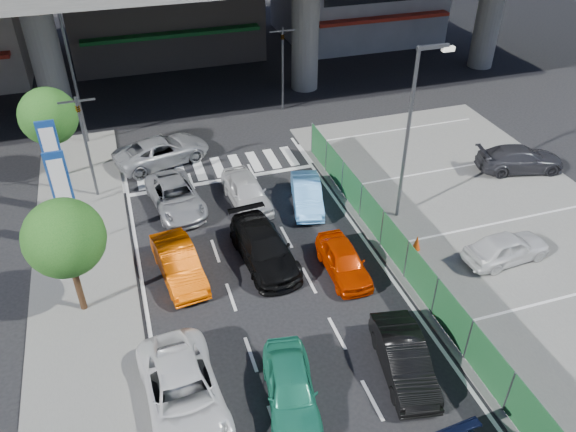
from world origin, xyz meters
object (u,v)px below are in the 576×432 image
object	(u,v)px
traffic_light_left	(81,123)
sedan_white_front_mid	(247,191)
street_lamp_left	(73,61)
kei_truck_front_right	(307,195)
signboard_near	(62,188)
crossing_wagon_silver	(162,151)
traffic_light_right	(282,49)
hatch_black_mid_right	(404,359)
signboard_far	(53,155)
traffic_cone	(417,243)
sedan_black_mid	(264,248)
wagon_silver_front_left	(176,197)
parked_sedan_white	(507,247)
sedan_white_mid_left	(183,393)
parked_sedan_dgrey	(520,159)
taxi_orange_left	(179,264)
tree_far	(48,116)
street_lamp_right	(413,122)
taxi_teal_mid	(291,388)
taxi_orange_right	(344,261)
tree_near	(64,238)

from	to	relation	value
traffic_light_left	sedan_white_front_mid	distance (m)	8.07
street_lamp_left	kei_truck_front_right	size ratio (longest dim) A/B	2.15
signboard_near	crossing_wagon_silver	bearing A→B (deg)	54.97
traffic_light_right	hatch_black_mid_right	xyz separation A→B (m)	(-2.48, -21.27, -3.29)
sedan_white_front_mid	signboard_far	bearing A→B (deg)	163.17
kei_truck_front_right	traffic_cone	distance (m)	5.74
sedan_black_mid	wagon_silver_front_left	bearing A→B (deg)	115.21
traffic_light_left	kei_truck_front_right	size ratio (longest dim) A/B	1.40
signboard_far	sedan_black_mid	world-z (taller)	signboard_far
street_lamp_left	signboard_near	size ratio (longest dim) A/B	1.70
traffic_light_left	parked_sedan_white	xyz separation A→B (m)	(15.98, -10.31, -3.25)
hatch_black_mid_right	sedan_white_mid_left	bearing A→B (deg)	-176.52
kei_truck_front_right	parked_sedan_dgrey	size ratio (longest dim) A/B	0.83
traffic_light_left	hatch_black_mid_right	world-z (taller)	traffic_light_left
traffic_light_right	signboard_near	distance (m)	16.83
sedan_white_mid_left	taxi_orange_left	world-z (taller)	sedan_white_mid_left
sedan_white_front_mid	parked_sedan_white	bearing A→B (deg)	-43.40
tree_far	taxi_orange_left	bearing A→B (deg)	-64.93
kei_truck_front_right	parked_sedan_dgrey	distance (m)	11.68
street_lamp_right	parked_sedan_white	world-z (taller)	street_lamp_right
tree_far	taxi_teal_mid	xyz separation A→B (m)	(6.93, -16.73, -2.74)
street_lamp_right	traffic_light_right	bearing A→B (deg)	97.34
street_lamp_left	parked_sedan_dgrey	world-z (taller)	street_lamp_left
sedan_white_mid_left	signboard_far	bearing A→B (deg)	102.53
parked_sedan_white	hatch_black_mid_right	bearing A→B (deg)	115.86
traffic_cone	sedan_white_front_mid	bearing A→B (deg)	136.32
taxi_teal_mid	sedan_black_mid	distance (m)	7.06
signboard_near	sedan_black_mid	xyz separation A→B (m)	(7.43, -3.25, -2.37)
street_lamp_right	wagon_silver_front_left	size ratio (longest dim) A/B	1.77
signboard_far	taxi_orange_right	xyz separation A→B (m)	(10.67, -7.95, -2.45)
street_lamp_left	tree_far	distance (m)	4.04
street_lamp_left	parked_sedan_white	size ratio (longest dim) A/B	2.16
tree_far	sedan_black_mid	world-z (taller)	tree_far
signboard_near	taxi_teal_mid	bearing A→B (deg)	-58.25
tree_far	hatch_black_mid_right	size ratio (longest dim) A/B	1.22
tree_near	taxi_teal_mid	xyz separation A→B (m)	(6.13, -6.23, -2.74)
parked_sedan_white	traffic_cone	xyz separation A→B (m)	(-3.17, 1.74, -0.28)
tree_far	kei_truck_front_right	xyz separation A→B (m)	(11.10, -6.38, -2.77)
tree_near	traffic_cone	size ratio (longest dim) A/B	6.93
tree_near	sedan_black_mid	size ratio (longest dim) A/B	1.01
kei_truck_front_right	tree_near	bearing A→B (deg)	-144.60
taxi_orange_right	taxi_teal_mid	bearing A→B (deg)	-125.48
sedan_black_mid	wagon_silver_front_left	xyz separation A→B (m)	(-2.88, 5.08, -0.06)
parked_sedan_white	crossing_wagon_silver	bearing A→B (deg)	39.86
signboard_near	taxi_teal_mid	xyz separation A→B (m)	(6.33, -10.23, -2.41)
signboard_near	parked_sedan_dgrey	world-z (taller)	signboard_near
traffic_light_right	sedan_white_mid_left	size ratio (longest dim) A/B	1.05
tree_far	taxi_orange_right	bearing A→B (deg)	-46.50
street_lamp_right	taxi_teal_mid	world-z (taller)	street_lamp_right
kei_truck_front_right	parked_sedan_white	world-z (taller)	parked_sedan_white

